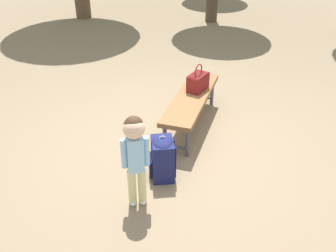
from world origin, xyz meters
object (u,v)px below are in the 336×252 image
Objects in this scene: handbag at (198,81)px; park_bench at (191,100)px; child_standing at (135,148)px; backpack_large at (162,156)px.

park_bench is at bearing 4.13° from handbag.
handbag is 1.85m from child_standing.
child_standing reaches higher than handbag.
backpack_large is at bearing 12.46° from park_bench.
park_bench is at bearing -170.89° from child_standing.
handbag is 1.39m from backpack_large.
handbag is (-0.20, -0.01, 0.18)m from park_bench.
backpack_large is at bearing -178.69° from child_standing.
backpack_large is at bearing 11.21° from handbag.
park_bench is 0.27m from handbag.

